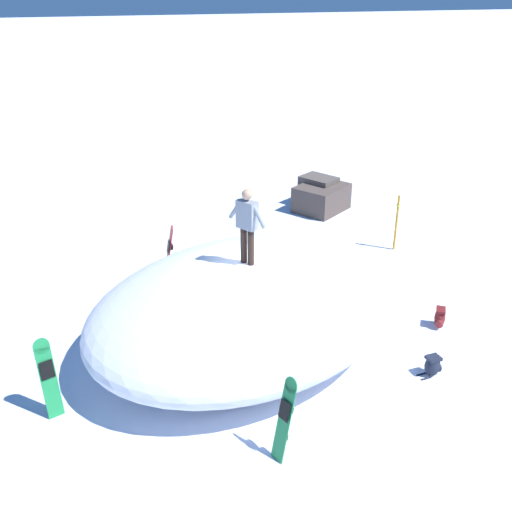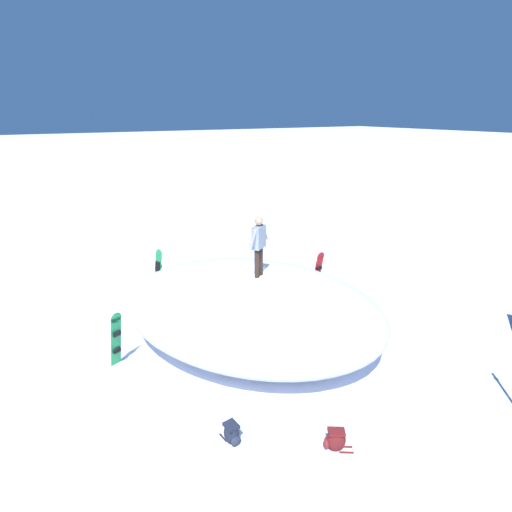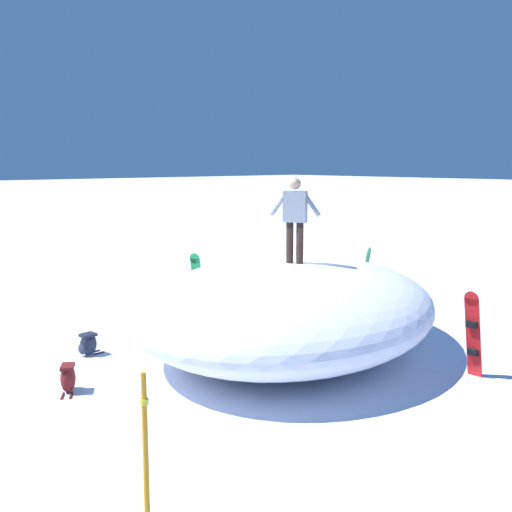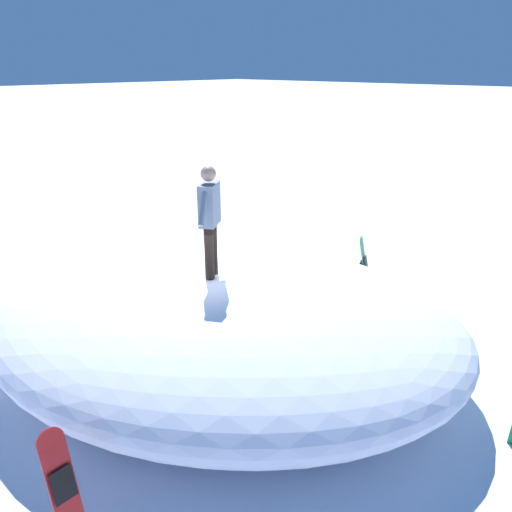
{
  "view_description": "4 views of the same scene",
  "coord_description": "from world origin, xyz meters",
  "px_view_note": "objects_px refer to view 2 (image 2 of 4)",
  "views": [
    {
      "loc": [
        -3.55,
        -10.71,
        7.4
      ],
      "look_at": [
        -0.37,
        0.42,
        1.96
      ],
      "focal_mm": 42.07,
      "sensor_mm": 36.0,
      "label": 1
    },
    {
      "loc": [
        8.08,
        -4.67,
        6.05
      ],
      "look_at": [
        -0.3,
        0.22,
        2.5
      ],
      "focal_mm": 27.96,
      "sensor_mm": 36.0,
      "label": 2
    },
    {
      "loc": [
        7.9,
        8.94,
        3.77
      ],
      "look_at": [
        -0.07,
        -0.15,
        1.92
      ],
      "focal_mm": 43.39,
      "sensor_mm": 36.0,
      "label": 3
    },
    {
      "loc": [
        -5.69,
        4.97,
        4.77
      ],
      "look_at": [
        -0.97,
        -0.07,
        2.08
      ],
      "focal_mm": 34.69,
      "sensor_mm": 36.0,
      "label": 4
    }
  ],
  "objects_px": {
    "snowboarder_standing": "(259,243)",
    "backpack_far": "(232,433)",
    "snowboard_primary_upright": "(158,271)",
    "backpack_near": "(335,440)",
    "snowboard_tertiary_upright": "(116,339)",
    "snowboard_secondary_upright": "(318,272)"
  },
  "relations": [
    {
      "from": "snowboarder_standing",
      "to": "backpack_far",
      "type": "height_order",
      "value": "snowboarder_standing"
    },
    {
      "from": "snowboard_primary_upright",
      "to": "backpack_near",
      "type": "distance_m",
      "value": 8.57
    },
    {
      "from": "snowboard_tertiary_upright",
      "to": "backpack_far",
      "type": "distance_m",
      "value": 3.89
    },
    {
      "from": "snowboard_tertiary_upright",
      "to": "snowboard_primary_upright",
      "type": "bearing_deg",
      "value": 149.52
    },
    {
      "from": "snowboarder_standing",
      "to": "snowboard_tertiary_upright",
      "type": "xyz_separation_m",
      "value": [
        -0.4,
        -3.81,
        -1.95
      ]
    },
    {
      "from": "snowboard_primary_upright",
      "to": "backpack_near",
      "type": "height_order",
      "value": "snowboard_primary_upright"
    },
    {
      "from": "snowboarder_standing",
      "to": "backpack_far",
      "type": "xyz_separation_m",
      "value": [
        3.21,
        -2.5,
        -2.52
      ]
    },
    {
      "from": "backpack_far",
      "to": "snowboard_primary_upright",
      "type": "bearing_deg",
      "value": 173.01
    },
    {
      "from": "snowboarder_standing",
      "to": "backpack_far",
      "type": "relative_size",
      "value": 3.22
    },
    {
      "from": "backpack_near",
      "to": "backpack_far",
      "type": "xyz_separation_m",
      "value": [
        -1.14,
        -1.6,
        -0.01
      ]
    },
    {
      "from": "backpack_far",
      "to": "snowboarder_standing",
      "type": "bearing_deg",
      "value": 142.11
    },
    {
      "from": "snowboarder_standing",
      "to": "snowboard_tertiary_upright",
      "type": "bearing_deg",
      "value": -96.04
    },
    {
      "from": "snowboarder_standing",
      "to": "snowboard_tertiary_upright",
      "type": "height_order",
      "value": "snowboarder_standing"
    },
    {
      "from": "backpack_far",
      "to": "snowboard_secondary_upright",
      "type": "bearing_deg",
      "value": 128.56
    },
    {
      "from": "snowboard_tertiary_upright",
      "to": "backpack_far",
      "type": "xyz_separation_m",
      "value": [
        3.61,
        1.32,
        -0.57
      ]
    },
    {
      "from": "snowboarder_standing",
      "to": "snowboard_secondary_upright",
      "type": "bearing_deg",
      "value": 112.22
    },
    {
      "from": "snowboarder_standing",
      "to": "backpack_near",
      "type": "height_order",
      "value": "snowboarder_standing"
    },
    {
      "from": "backpack_near",
      "to": "snowboarder_standing",
      "type": "bearing_deg",
      "value": 168.29
    },
    {
      "from": "backpack_far",
      "to": "backpack_near",
      "type": "bearing_deg",
      "value": 54.55
    },
    {
      "from": "snowboarder_standing",
      "to": "backpack_near",
      "type": "xyz_separation_m",
      "value": [
        4.35,
        -0.9,
        -2.51
      ]
    },
    {
      "from": "snowboard_primary_upright",
      "to": "snowboard_tertiary_upright",
      "type": "relative_size",
      "value": 1.01
    },
    {
      "from": "snowboarder_standing",
      "to": "backpack_near",
      "type": "distance_m",
      "value": 5.1
    }
  ]
}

